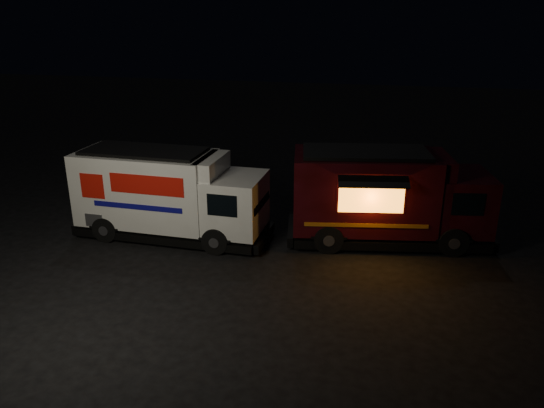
{
  "coord_description": "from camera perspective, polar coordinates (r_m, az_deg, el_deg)",
  "views": [
    {
      "loc": [
        3.79,
        -12.07,
        6.88
      ],
      "look_at": [
        0.59,
        2.0,
        1.53
      ],
      "focal_mm": 35.0,
      "sensor_mm": 36.0,
      "label": 1
    }
  ],
  "objects": [
    {
      "name": "red_truck",
      "position": [
        16.62,
        12.56,
        0.77
      ],
      "size": [
        6.51,
        3.3,
        2.89
      ],
      "primitive_type": null,
      "rotation": [
        0.0,
        0.0,
        0.17
      ],
      "color": "#340911",
      "rests_on": "ground"
    },
    {
      "name": "ground",
      "position": [
        14.4,
        -4.11,
        -8.24
      ],
      "size": [
        80.0,
        80.0,
        0.0
      ],
      "primitive_type": "plane",
      "color": "black",
      "rests_on": "ground"
    },
    {
      "name": "white_truck",
      "position": [
        16.86,
        -10.75,
        1.01
      ],
      "size": [
        6.22,
        2.26,
        2.8
      ],
      "primitive_type": null,
      "rotation": [
        0.0,
        0.0,
        -0.03
      ],
      "color": "white",
      "rests_on": "ground"
    }
  ]
}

